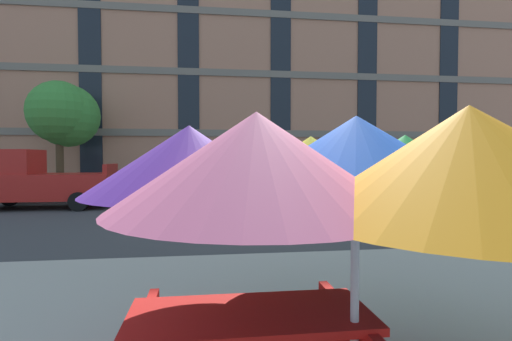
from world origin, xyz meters
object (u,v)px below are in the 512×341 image
Objects in this scene: sedan_silver at (377,180)px; street_tree_left at (64,114)px; pickup_silver at (208,180)px; pickup_red at (35,181)px; patio_umbrella at (356,159)px.

street_tree_left reaches higher than sedan_silver.
pickup_silver is 0.95× the size of street_tree_left.
pickup_red is 4.34m from street_tree_left.
patio_umbrella reaches higher than pickup_silver.
pickup_red and pickup_silver have the same top height.
sedan_silver is at bearing -13.61° from street_tree_left.
sedan_silver is at bearing 64.20° from patio_umbrella.
street_tree_left is at bearing 153.17° from pickup_silver.
pickup_silver is at bearing 94.12° from patio_umbrella.
pickup_silver is 7.80m from street_tree_left.
sedan_silver is 0.82× the size of street_tree_left.
street_tree_left is (-13.53, 3.28, 2.92)m from sedan_silver.
sedan_silver is (13.45, -0.00, -0.08)m from pickup_red.
street_tree_left is 17.71m from patio_umbrella.
pickup_silver is 12.76m from patio_umbrella.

